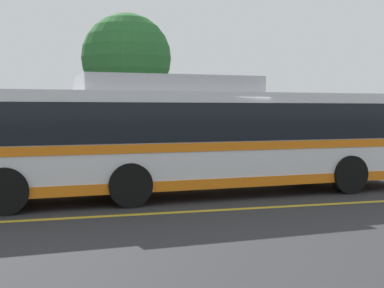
{
  "coord_description": "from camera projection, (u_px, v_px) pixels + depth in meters",
  "views": [
    {
      "loc": [
        -4.17,
        -13.18,
        2.18
      ],
      "look_at": [
        -0.43,
        -0.05,
        1.31
      ],
      "focal_mm": 50.0,
      "sensor_mm": 36.0,
      "label": 1
    }
  ],
  "objects": [
    {
      "name": "ground_plane",
      "position": [
        207.0,
        194.0,
        13.93
      ],
      "size": [
        220.0,
        220.0,
        0.0
      ],
      "primitive_type": "plane",
      "color": "#2D2D30"
    },
    {
      "name": "lane_strip_0",
      "position": [
        220.0,
        210.0,
        11.65
      ],
      "size": [
        32.7,
        0.2,
        0.01
      ],
      "primitive_type": "cube",
      "rotation": [
        0.0,
        0.0,
        1.57
      ],
      "color": "gold",
      "rests_on": "ground_plane"
    },
    {
      "name": "curb_strip",
      "position": [
        142.0,
        165.0,
        20.51
      ],
      "size": [
        40.7,
        0.36,
        0.15
      ],
      "primitive_type": "cube",
      "color": "#99999E",
      "rests_on": "ground_plane"
    },
    {
      "name": "transit_bus",
      "position": [
        191.0,
        136.0,
        13.65
      ],
      "size": [
        13.14,
        3.34,
        3.02
      ],
      "rotation": [
        0.0,
        0.0,
        -1.5
      ],
      "color": "silver",
      "rests_on": "ground_plane"
    },
    {
      "name": "parked_car_2",
      "position": [
        124.0,
        153.0,
        18.66
      ],
      "size": [
        4.85,
        2.29,
        1.36
      ],
      "rotation": [
        0.0,
        0.0,
        -1.49
      ],
      "color": "#9E9EA3",
      "rests_on": "ground_plane"
    },
    {
      "name": "tree_0",
      "position": [
        126.0,
        58.0,
        23.93
      ],
      "size": [
        4.0,
        4.0,
        6.5
      ],
      "color": "#513823",
      "rests_on": "ground_plane"
    }
  ]
}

